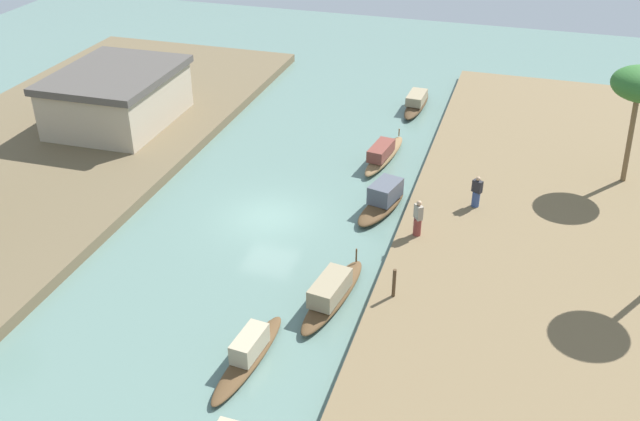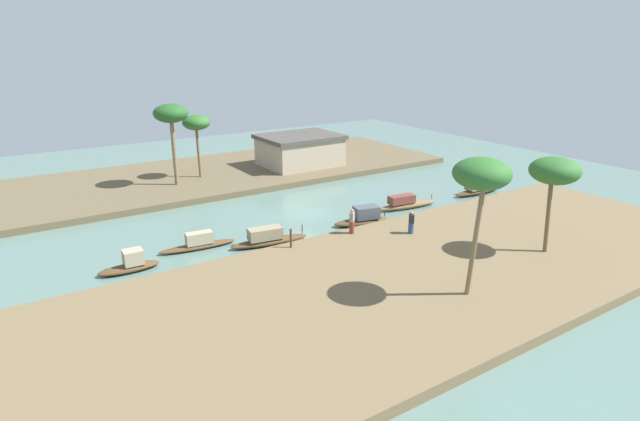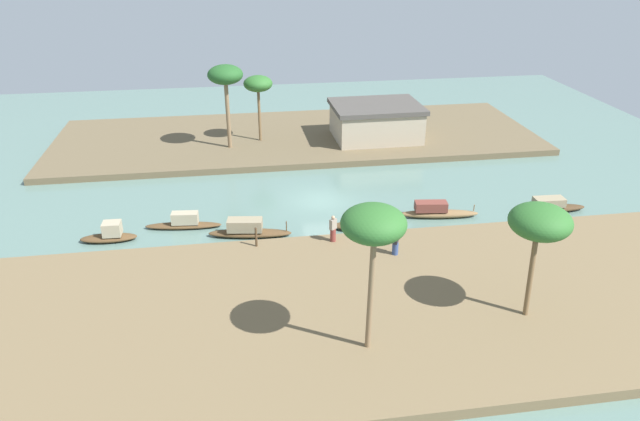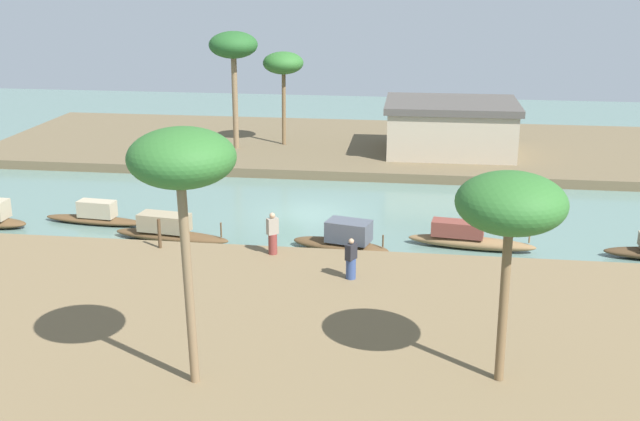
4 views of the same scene
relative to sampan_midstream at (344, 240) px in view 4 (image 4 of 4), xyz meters
name	(u,v)px [view 4 (image 4 of 4)]	position (x,y,z in m)	size (l,w,h in m)	color
river_water	(308,214)	(-2.29, 5.00, -0.52)	(72.08, 72.08, 0.00)	slate
riverbank_left	(241,337)	(-2.29, -9.00, -0.25)	(44.07, 15.57, 0.53)	brown
riverbank_right	(340,146)	(-2.29, 19.01, -0.25)	(44.07, 15.57, 0.53)	brown
sampan_midstream	(344,240)	(0.00, 0.00, 0.00)	(4.40, 2.19, 1.36)	brown
sampan_with_red_awning	(96,216)	(-11.80, 2.13, -0.13)	(5.06, 1.39, 1.11)	brown
sampan_near_left_bank	(169,231)	(-7.69, 0.30, -0.06)	(5.42, 1.80, 1.20)	brown
sampan_foreground	(467,238)	(5.14, 1.14, -0.08)	(5.44, 1.64, 1.15)	brown
person_on_near_bank	(273,235)	(-2.60, -2.10, 0.78)	(0.50, 0.49, 1.71)	brown
person_by_mooring	(351,261)	(0.72, -4.26, 0.70)	(0.49, 0.52, 1.55)	#33477A
mooring_post	(159,233)	(-7.27, -2.05, 0.63)	(0.14, 0.14, 1.23)	#4C3823
palm_tree_left_near	(182,162)	(-2.79, -12.49, 6.28)	(2.76, 2.76, 7.14)	#7F6647
palm_tree_left_far	(511,205)	(5.53, -10.95, 5.02)	(2.92, 2.92, 5.88)	brown
palm_tree_right_tall	(283,64)	(-5.79, 17.91, 5.06)	(2.54, 2.54, 5.83)	brown
palm_tree_right_short	(233,47)	(-8.54, 16.34, 6.21)	(2.96, 2.96, 7.17)	#7F6647
riverside_building	(451,127)	(4.67, 16.92, 1.60)	(8.00, 6.32, 3.13)	tan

